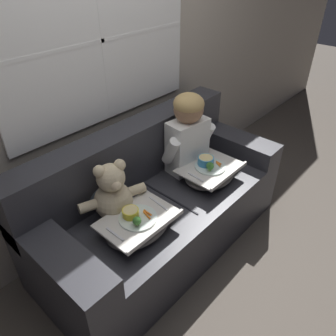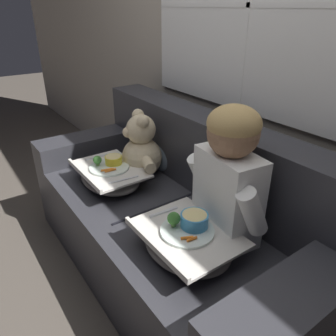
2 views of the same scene
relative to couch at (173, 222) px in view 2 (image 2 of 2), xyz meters
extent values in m
plane|color=#4C443D|center=(0.00, -0.06, -0.34)|extent=(14.00, 14.00, 0.00)
cube|color=#A89E8E|center=(0.00, 0.50, 0.96)|extent=(8.00, 0.05, 2.60)
cube|color=white|center=(0.00, 0.46, 1.10)|extent=(1.51, 0.02, 1.05)
cube|color=black|center=(0.00, 0.46, 1.10)|extent=(1.46, 0.01, 1.00)
cube|color=white|center=(0.00, 0.45, 1.10)|extent=(0.02, 0.02, 1.00)
cube|color=white|center=(0.00, 0.45, 1.10)|extent=(1.46, 0.02, 0.02)
cube|color=#2D2D33|center=(0.00, -0.06, -0.10)|extent=(1.91, 0.85, 0.47)
cube|color=#2D2D33|center=(0.00, 0.26, 0.35)|extent=(1.91, 0.22, 0.43)
cube|color=#2D2D33|center=(-0.84, -0.06, 0.22)|extent=(0.22, 0.85, 0.15)
cube|color=#2D2D33|center=(0.84, -0.06, 0.22)|extent=(0.22, 0.85, 0.15)
cube|color=black|center=(0.00, -0.08, 0.14)|extent=(0.01, 0.59, 0.01)
ellipsoid|color=#898456|center=(0.37, 0.19, 0.29)|extent=(0.32, 0.16, 0.33)
ellipsoid|color=slate|center=(-0.37, 0.19, 0.29)|extent=(0.32, 0.15, 0.33)
cube|color=white|center=(0.37, 0.03, 0.35)|extent=(0.33, 0.21, 0.42)
sphere|color=#936B4C|center=(0.37, 0.03, 0.65)|extent=(0.22, 0.22, 0.22)
ellipsoid|color=tan|center=(0.37, 0.03, 0.68)|extent=(0.22, 0.22, 0.15)
cylinder|color=white|center=(0.19, 0.04, 0.38)|extent=(0.10, 0.17, 0.23)
cylinder|color=white|center=(0.54, -0.01, 0.38)|extent=(0.10, 0.17, 0.23)
sphere|color=beige|center=(-0.37, 0.03, 0.26)|extent=(0.25, 0.25, 0.25)
sphere|color=beige|center=(-0.37, 0.03, 0.44)|extent=(0.18, 0.18, 0.18)
sphere|color=beige|center=(-0.43, 0.05, 0.51)|extent=(0.07, 0.07, 0.07)
sphere|color=beige|center=(-0.31, 0.01, 0.51)|extent=(0.07, 0.07, 0.07)
sphere|color=beige|center=(-0.39, -0.04, 0.43)|extent=(0.06, 0.06, 0.06)
sphere|color=black|center=(-0.40, -0.06, 0.44)|extent=(0.02, 0.02, 0.02)
cylinder|color=beige|center=(-0.52, 0.08, 0.29)|extent=(0.14, 0.10, 0.06)
cylinder|color=beige|center=(-0.22, -0.02, 0.29)|extent=(0.14, 0.10, 0.06)
cylinder|color=beige|center=(-0.46, -0.07, 0.17)|extent=(0.10, 0.13, 0.06)
cylinder|color=beige|center=(-0.35, -0.10, 0.17)|extent=(0.10, 0.13, 0.06)
ellipsoid|color=slate|center=(0.37, -0.19, 0.19)|extent=(0.43, 0.33, 0.10)
cube|color=beige|center=(0.37, -0.19, 0.24)|extent=(0.45, 0.35, 0.01)
cube|color=beige|center=(0.37, -0.36, 0.26)|extent=(0.45, 0.02, 0.02)
cylinder|color=silver|center=(0.37, -0.19, 0.26)|extent=(0.23, 0.23, 0.01)
cylinder|color=#3889C1|center=(0.36, -0.15, 0.29)|extent=(0.12, 0.12, 0.06)
cylinder|color=#E5D189|center=(0.36, -0.15, 0.32)|extent=(0.10, 0.10, 0.01)
sphere|color=#38702D|center=(0.31, -0.22, 0.30)|extent=(0.06, 0.06, 0.06)
cylinder|color=#7A9E56|center=(0.31, -0.22, 0.27)|extent=(0.02, 0.02, 0.03)
cylinder|color=orange|center=(0.41, -0.23, 0.27)|extent=(0.03, 0.05, 0.01)
cylinder|color=orange|center=(0.43, -0.22, 0.27)|extent=(0.02, 0.05, 0.01)
cube|color=silver|center=(0.19, -0.19, 0.25)|extent=(0.02, 0.14, 0.01)
ellipsoid|color=slate|center=(-0.37, -0.19, 0.19)|extent=(0.44, 0.31, 0.10)
cube|color=beige|center=(-0.37, -0.19, 0.24)|extent=(0.46, 0.33, 0.01)
cube|color=beige|center=(-0.37, -0.35, 0.26)|extent=(0.46, 0.02, 0.02)
cylinder|color=silver|center=(-0.37, -0.19, 0.26)|extent=(0.23, 0.23, 0.01)
cylinder|color=yellow|center=(-0.39, -0.15, 0.28)|extent=(0.10, 0.10, 0.05)
cylinder|color=#E5D189|center=(-0.39, -0.15, 0.30)|extent=(0.09, 0.09, 0.01)
sphere|color=#38702D|center=(-0.42, -0.24, 0.30)|extent=(0.05, 0.05, 0.05)
cylinder|color=#7A9E56|center=(-0.42, -0.24, 0.27)|extent=(0.02, 0.02, 0.02)
cylinder|color=orange|center=(-0.32, -0.22, 0.27)|extent=(0.03, 0.07, 0.01)
cylinder|color=orange|center=(-0.31, -0.21, 0.27)|extent=(0.02, 0.07, 0.01)
cube|color=silver|center=(-0.54, -0.19, 0.25)|extent=(0.01, 0.14, 0.01)
cube|color=silver|center=(-0.19, -0.19, 0.25)|extent=(0.03, 0.17, 0.01)
camera|label=1|loc=(-1.32, -1.29, 1.60)|focal=35.00mm
camera|label=2|loc=(1.23, -0.90, 1.10)|focal=35.00mm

